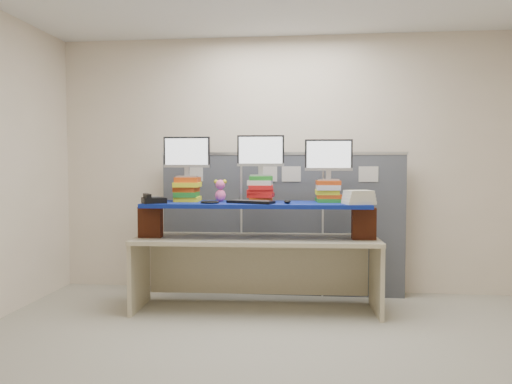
# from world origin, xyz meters

# --- Properties ---
(room) EXTENTS (5.00, 4.00, 2.80)m
(room) POSITION_xyz_m (0.00, 0.00, 1.40)
(room) COLOR #F1DFC7
(room) RESTS_ON ground
(cubicle_partition) EXTENTS (2.60, 0.06, 1.53)m
(cubicle_partition) POSITION_xyz_m (-0.00, 1.78, 0.77)
(cubicle_partition) COLOR #454951
(cubicle_partition) RESTS_ON ground
(desk) EXTENTS (2.35, 0.78, 0.70)m
(desk) POSITION_xyz_m (-0.21, 1.18, 0.56)
(desk) COLOR beige
(desk) RESTS_ON ground
(brick_pier_left) EXTENTS (0.22, 0.13, 0.30)m
(brick_pier_left) POSITION_xyz_m (-1.22, 1.08, 0.85)
(brick_pier_left) COLOR maroon
(brick_pier_left) RESTS_ON desk
(brick_pier_right) EXTENTS (0.22, 0.13, 0.30)m
(brick_pier_right) POSITION_xyz_m (0.80, 1.17, 0.85)
(brick_pier_right) COLOR maroon
(brick_pier_right) RESTS_ON desk
(blue_board) EXTENTS (2.15, 0.62, 0.04)m
(blue_board) POSITION_xyz_m (-0.21, 1.18, 1.02)
(blue_board) COLOR navy
(blue_board) RESTS_ON brick_pier_left
(book_stack_left) EXTENTS (0.27, 0.31, 0.24)m
(book_stack_left) POSITION_xyz_m (-0.90, 1.27, 1.16)
(book_stack_left) COLOR yellow
(book_stack_left) RESTS_ON blue_board
(book_stack_center) EXTENTS (0.26, 0.32, 0.25)m
(book_stack_center) POSITION_xyz_m (-0.18, 1.30, 1.16)
(book_stack_center) COLOR #D04713
(book_stack_center) RESTS_ON blue_board
(book_stack_right) EXTENTS (0.25, 0.30, 0.21)m
(book_stack_right) POSITION_xyz_m (0.47, 1.33, 1.14)
(book_stack_right) COLOR #248726
(book_stack_right) RESTS_ON blue_board
(monitor_left) EXTENTS (0.46, 0.14, 0.40)m
(monitor_left) POSITION_xyz_m (-0.90, 1.26, 1.50)
(monitor_left) COLOR #A6A6AB
(monitor_left) RESTS_ON book_stack_left
(monitor_center) EXTENTS (0.46, 0.14, 0.40)m
(monitor_center) POSITION_xyz_m (-0.18, 1.30, 1.51)
(monitor_center) COLOR #A6A6AB
(monitor_center) RESTS_ON book_stack_center
(monitor_right) EXTENTS (0.46, 0.14, 0.40)m
(monitor_right) POSITION_xyz_m (0.47, 1.33, 1.47)
(monitor_right) COLOR #A6A6AB
(monitor_right) RESTS_ON book_stack_right
(keyboard) EXTENTS (0.46, 0.28, 0.03)m
(keyboard) POSITION_xyz_m (-0.25, 1.07, 1.05)
(keyboard) COLOR black
(keyboard) RESTS_ON blue_board
(mouse) EXTENTS (0.10, 0.13, 0.04)m
(mouse) POSITION_xyz_m (0.09, 1.08, 1.06)
(mouse) COLOR black
(mouse) RESTS_ON blue_board
(desk_phone) EXTENTS (0.27, 0.27, 0.09)m
(desk_phone) POSITION_xyz_m (-1.16, 1.00, 1.07)
(desk_phone) COLOR black
(desk_phone) RESTS_ON blue_board
(headset) EXTENTS (0.23, 0.23, 0.02)m
(headset) POSITION_xyz_m (-0.63, 1.04, 1.05)
(headset) COLOR black
(headset) RESTS_ON blue_board
(plush_toy) EXTENTS (0.13, 0.09, 0.21)m
(plush_toy) POSITION_xyz_m (-0.57, 1.25, 1.15)
(plush_toy) COLOR pink
(plush_toy) RESTS_ON blue_board
(binder_stack) EXTENTS (0.31, 0.28, 0.13)m
(binder_stack) POSITION_xyz_m (0.74, 1.10, 1.10)
(binder_stack) COLOR beige
(binder_stack) RESTS_ON blue_board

